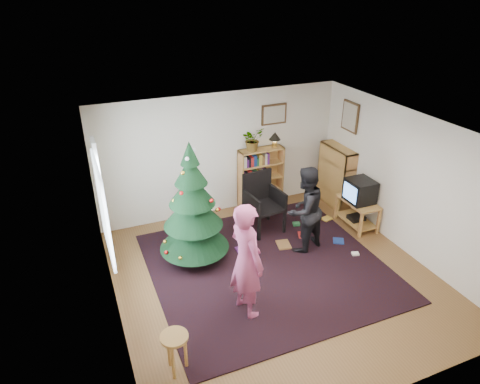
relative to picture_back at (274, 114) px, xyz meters
name	(u,v)px	position (x,y,z in m)	size (l,w,h in m)	color
floor	(275,277)	(-1.15, -2.48, -1.95)	(5.00, 5.00, 0.00)	brown
ceiling	(281,132)	(-1.15, -2.48, 0.55)	(5.00, 5.00, 0.00)	white
wall_back	(221,154)	(-1.15, 0.02, -0.70)	(5.00, 0.02, 2.50)	silver
wall_front	(388,320)	(-1.15, -4.97, -0.70)	(5.00, 0.02, 2.50)	silver
wall_left	(109,246)	(-3.65, -2.48, -0.70)	(0.02, 5.00, 2.50)	silver
wall_right	(407,183)	(1.35, -2.48, -0.70)	(0.02, 5.00, 2.50)	silver
rug	(267,266)	(-1.15, -2.17, -1.94)	(3.80, 3.60, 0.02)	black
window_pane	(103,209)	(-3.62, -1.88, -0.45)	(0.04, 1.20, 1.40)	silver
curtain	(100,188)	(-3.58, -1.18, -0.45)	(0.06, 0.35, 1.60)	white
picture_back	(274,114)	(0.00, 0.00, 0.00)	(0.55, 0.03, 0.42)	#4C3319
picture_right	(350,117)	(1.33, -0.73, 0.00)	(0.03, 0.50, 0.60)	#4C3319
christmas_tree	(193,213)	(-2.20, -1.45, -1.05)	(1.20, 1.20, 2.17)	#3F2816
bookshelf_back	(261,177)	(-0.33, -0.14, -1.29)	(0.95, 0.30, 1.30)	#B67A41
bookshelf_right	(336,175)	(1.19, -0.65, -1.29)	(0.30, 0.95, 1.30)	#B67A41
tv_stand	(357,211)	(1.07, -1.63, -1.63)	(0.47, 0.85, 0.55)	#B67A41
crt_tv	(360,191)	(1.07, -1.63, -1.18)	(0.47, 0.51, 0.44)	black
armchair	(262,199)	(-0.69, -0.96, -1.33)	(0.69, 0.69, 1.14)	black
stool	(175,344)	(-3.13, -3.67, -1.50)	(0.35, 0.35, 0.58)	#B67A41
person_standing	(246,261)	(-1.90, -3.01, -1.06)	(0.65, 0.43, 1.79)	#AB4472
person_by_chair	(305,210)	(-0.32, -1.91, -1.15)	(0.78, 0.60, 1.60)	black
potted_plant	(252,139)	(-0.53, -0.14, -0.42)	(0.42, 0.37, 0.47)	gray
table_lamp	(275,137)	(-0.03, -0.14, -0.43)	(0.24, 0.24, 0.32)	#A57F33
floor_clutter	(307,237)	(-0.09, -1.69, -1.91)	(2.22, 1.48, 0.08)	#A51E19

